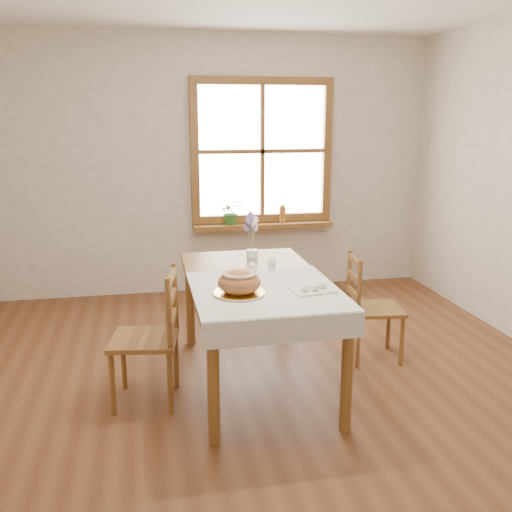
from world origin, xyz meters
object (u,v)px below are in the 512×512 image
(dining_table, at_px, (256,290))
(chair_right, at_px, (375,307))
(bread_plate, at_px, (239,293))
(flower_vase, at_px, (252,257))
(chair_left, at_px, (144,337))

(dining_table, xyz_separation_m, chair_right, (0.96, 0.20, -0.26))
(bread_plate, relative_size, flower_vase, 3.38)
(flower_vase, bearing_deg, bread_plate, -106.54)
(chair_left, bearing_deg, flower_vase, 133.43)
(bread_plate, bearing_deg, dining_table, 64.41)
(chair_left, xyz_separation_m, flower_vase, (0.81, 0.54, 0.35))
(dining_table, xyz_separation_m, bread_plate, (-0.18, -0.37, 0.10))
(dining_table, xyz_separation_m, chair_left, (-0.76, -0.15, -0.22))
(chair_left, bearing_deg, chair_right, 110.83)
(dining_table, height_order, chair_left, chair_left)
(flower_vase, bearing_deg, chair_left, -146.00)
(dining_table, distance_m, chair_left, 0.80)
(dining_table, bearing_deg, chair_right, 11.52)
(chair_right, relative_size, bread_plate, 2.68)
(flower_vase, bearing_deg, chair_right, -12.36)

